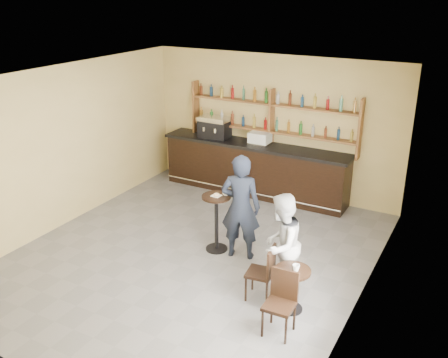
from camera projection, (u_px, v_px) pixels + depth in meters
The scene contains 23 objects.
floor at pixel (193, 255), 9.11m from camera, with size 7.00×7.00×0.00m, color slate.
ceiling at pixel (189, 79), 7.94m from camera, with size 7.00×7.00×0.00m, color white.
wall_back at pixel (273, 125), 11.38m from camera, with size 7.00×7.00×0.00m, color #D1BA77.
wall_front at pixel (26, 268), 5.67m from camera, with size 7.00×7.00×0.00m, color #D1BA77.
wall_left at pixel (63, 147), 9.87m from camera, with size 7.00×7.00×0.00m, color #D1BA77.
wall_right at pixel (367, 208), 7.18m from camera, with size 7.00×7.00×0.00m, color #D1BA77.
window_pane at pixel (344, 237), 6.16m from camera, with size 2.00×2.00×0.00m, color white.
window_frame at pixel (343, 236), 6.17m from camera, with size 0.04×1.70×2.10m, color black, non-canonical shape.
shelf_unit at pixel (271, 118), 11.19m from camera, with size 4.00×0.26×1.40m, color brown, non-canonical shape.
liquor_bottles at pixel (272, 110), 11.13m from camera, with size 3.68×0.10×1.00m, color #8C5919, non-canonical shape.
bar_counter at pixel (255, 169), 11.58m from camera, with size 4.49×0.88×1.21m, color black, non-canonical shape.
espresso_machine at pixel (215, 127), 11.75m from camera, with size 0.70×0.45×0.50m, color black, non-canonical shape.
pastry_case at pixel (260, 138), 11.26m from camera, with size 0.47×0.38×0.28m, color silver, non-canonical shape.
pedestal_table at pixel (216, 223), 9.10m from camera, with size 0.53×0.53×1.09m, color black, non-canonical shape.
napkin at pixel (216, 196), 8.90m from camera, with size 0.16×0.16×0.00m, color white.
donut at pixel (217, 195), 8.88m from camera, with size 0.11×0.11×0.04m, color #C38A47.
cup_pedestal at pixel (226, 193), 8.90m from camera, with size 0.13×0.13×0.10m, color white.
man_main at pixel (241, 207), 8.73m from camera, with size 0.70×0.46×1.93m, color black.
cafe_table at pixel (292, 290), 7.46m from camera, with size 0.55×0.55×0.69m, color black, non-canonical shape.
cup_cafe at pixel (296, 268), 7.29m from camera, with size 0.11×0.11×0.10m, color white.
chair_west at pixel (260, 272), 7.70m from camera, with size 0.39×0.39×0.91m, color black, non-canonical shape.
chair_south at pixel (279, 305), 6.90m from camera, with size 0.41×0.41×0.94m, color black, non-canonical shape.
patron_second at pixel (281, 245), 7.74m from camera, with size 0.82×0.64×1.68m, color #9A9A9F.
Camera 1 is at (4.34, -6.71, 4.61)m, focal length 40.00 mm.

